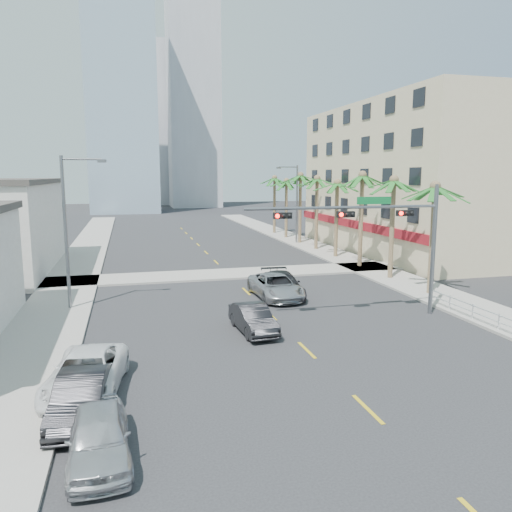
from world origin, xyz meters
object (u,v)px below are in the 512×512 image
at_px(car_parked_far, 86,374).
at_px(car_lane_left, 253,319).
at_px(car_parked_mid, 81,397).
at_px(traffic_signal_mast, 383,228).
at_px(car_lane_center, 276,286).
at_px(car_lane_right, 282,285).
at_px(car_parked_near, 99,436).

height_order(car_parked_far, car_lane_left, car_parked_far).
bearing_deg(car_parked_mid, car_parked_far, 94.00).
bearing_deg(car_lane_left, traffic_signal_mast, 1.55).
xyz_separation_m(car_parked_far, car_lane_center, (10.81, 12.04, 0.03)).
bearing_deg(car_lane_right, car_parked_far, -129.21).
bearing_deg(traffic_signal_mast, car_parked_near, -143.10).
distance_m(car_parked_mid, car_lane_left, 10.70).
relative_size(car_lane_left, car_lane_right, 0.80).
bearing_deg(car_lane_left, car_parked_far, -148.57).
bearing_deg(car_parked_near, traffic_signal_mast, 33.68).
bearing_deg(car_lane_left, car_parked_mid, -139.99).
xyz_separation_m(traffic_signal_mast, car_parked_mid, (-15.18, -8.20, -4.33)).
height_order(traffic_signal_mast, car_lane_center, traffic_signal_mast).
xyz_separation_m(car_lane_center, car_lane_right, (0.57, 0.40, -0.01)).
bearing_deg(car_lane_right, traffic_signal_mast, -55.45).
bearing_deg(car_lane_left, car_lane_center, 60.24).
bearing_deg(car_lane_center, car_parked_mid, -129.47).
xyz_separation_m(car_parked_near, car_parked_mid, (-0.69, 2.68, 0.01)).
xyz_separation_m(car_parked_near, car_lane_center, (10.14, 16.70, 0.05)).
bearing_deg(car_parked_far, car_lane_left, 43.26).
relative_size(traffic_signal_mast, car_lane_center, 2.00).
xyz_separation_m(traffic_signal_mast, car_lane_left, (-7.51, -0.75, -4.36)).
xyz_separation_m(traffic_signal_mast, car_parked_far, (-15.16, -6.22, -4.32)).
xyz_separation_m(car_parked_near, car_lane_right, (10.71, 17.10, 0.05)).
bearing_deg(car_parked_mid, traffic_signal_mast, 33.02).
bearing_deg(traffic_signal_mast, car_lane_left, -174.33).
height_order(car_parked_near, car_parked_mid, car_parked_mid).
xyz_separation_m(car_parked_mid, car_lane_center, (10.83, 14.02, 0.04)).
bearing_deg(traffic_signal_mast, car_parked_mid, -151.64).
bearing_deg(car_parked_far, car_parked_mid, -82.96).
bearing_deg(car_parked_near, car_lane_center, 55.52).
relative_size(car_lane_left, car_lane_center, 0.76).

